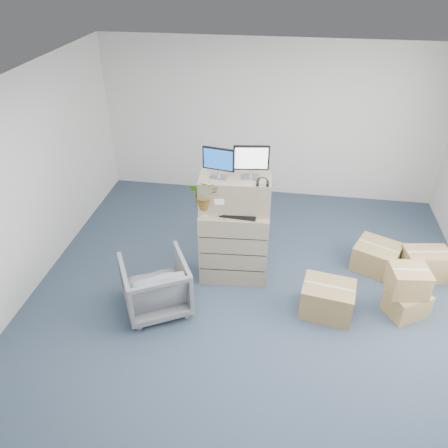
{
  "coord_description": "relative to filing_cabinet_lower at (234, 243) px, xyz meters",
  "views": [
    {
      "loc": [
        0.32,
        -3.94,
        4.12
      ],
      "look_at": [
        -0.35,
        0.4,
        1.22
      ],
      "focal_mm": 35.0,
      "sensor_mm": 36.0,
      "label": 1
    }
  ],
  "objects": [
    {
      "name": "headphones",
      "position": [
        0.36,
        -0.11,
        1.05
      ],
      "size": [
        0.15,
        0.03,
        0.15
      ],
      "primitive_type": "torus",
      "rotation": [
        1.57,
        0.0,
        0.07
      ],
      "color": "black",
      "rests_on": "filing_cabinet_upper"
    },
    {
      "name": "tissue_box",
      "position": [
        0.31,
        0.1,
        0.65
      ],
      "size": [
        0.28,
        0.18,
        0.1
      ],
      "primitive_type": "cube",
      "rotation": [
        0.0,
        0.0,
        0.23
      ],
      "color": "#41A1DD",
      "rests_on": "external_drive"
    },
    {
      "name": "monitor_right",
      "position": [
        0.19,
        0.06,
        1.25
      ],
      "size": [
        0.45,
        0.2,
        0.44
      ],
      "rotation": [
        0.0,
        0.0,
        0.13
      ],
      "color": "#99999E",
      "rests_on": "filing_cabinet_upper"
    },
    {
      "name": "monitor_left",
      "position": [
        -0.21,
        0.01,
        1.24
      ],
      "size": [
        0.41,
        0.19,
        0.41
      ],
      "rotation": [
        0.0,
        0.0,
        -0.18
      ],
      "color": "#99999E",
      "rests_on": "filing_cabinet_upper"
    },
    {
      "name": "ground",
      "position": [
        0.3,
        -0.95,
        -0.54
      ],
      "size": [
        7.0,
        7.0,
        0.0
      ],
      "primitive_type": "plane",
      "color": "#273546",
      "rests_on": "ground"
    },
    {
      "name": "filing_cabinet_lower",
      "position": [
        0.0,
        0.0,
        0.0
      ],
      "size": [
        0.97,
        0.63,
        1.08
      ],
      "primitive_type": "cube",
      "rotation": [
        0.0,
        0.0,
        0.07
      ],
      "color": "#9C8B6C",
      "rests_on": "ground"
    },
    {
      "name": "potted_plant",
      "position": [
        -0.36,
        -0.12,
        0.78
      ],
      "size": [
        0.42,
        0.46,
        0.42
      ],
      "rotation": [
        0.0,
        0.0,
        0.07
      ],
      "color": "#B2CBA4",
      "rests_on": "filing_cabinet_lower"
    },
    {
      "name": "wall_back",
      "position": [
        0.3,
        2.56,
        0.86
      ],
      "size": [
        6.0,
        0.02,
        2.8
      ],
      "primitive_type": "cube",
      "color": "silver",
      "rests_on": "ground"
    },
    {
      "name": "phone_dock",
      "position": [
        -0.05,
        0.06,
        0.58
      ],
      "size": [
        0.06,
        0.05,
        0.12
      ],
      "rotation": [
        0.0,
        0.0,
        0.07
      ],
      "color": "silver",
      "rests_on": "filing_cabinet_lower"
    },
    {
      "name": "mouse",
      "position": [
        0.3,
        -0.09,
        0.56
      ],
      "size": [
        0.11,
        0.07,
        0.03
      ],
      "primitive_type": "ellipsoid",
      "rotation": [
        0.0,
        0.0,
        -0.13
      ],
      "color": "silver",
      "rests_on": "filing_cabinet_lower"
    },
    {
      "name": "filing_cabinet_upper",
      "position": [
        -0.0,
        0.05,
        0.77
      ],
      "size": [
        0.96,
        0.53,
        0.46
      ],
      "primitive_type": "cube",
      "rotation": [
        0.0,
        0.0,
        0.07
      ],
      "color": "#9C8B6C",
      "rests_on": "filing_cabinet_lower"
    },
    {
      "name": "external_drive",
      "position": [
        0.36,
        0.12,
        0.57
      ],
      "size": [
        0.21,
        0.18,
        0.06
      ],
      "primitive_type": "cube",
      "rotation": [
        0.0,
        0.0,
        0.23
      ],
      "color": "black",
      "rests_on": "filing_cabinet_lower"
    },
    {
      "name": "keyboard",
      "position": [
        0.06,
        -0.11,
        0.55
      ],
      "size": [
        0.5,
        0.24,
        0.03
      ],
      "primitive_type": "cube",
      "rotation": [
        0.0,
        0.0,
        -0.08
      ],
      "color": "black",
      "rests_on": "filing_cabinet_lower"
    },
    {
      "name": "water_bottle",
      "position": [
        0.07,
        0.07,
        0.66
      ],
      "size": [
        0.07,
        0.07,
        0.25
      ],
      "primitive_type": "cylinder",
      "color": "gray",
      "rests_on": "filing_cabinet_lower"
    },
    {
      "name": "office_chair",
      "position": [
        -0.91,
        -0.82,
        -0.13
      ],
      "size": [
        1.06,
        1.04,
        0.82
      ],
      "primitive_type": "imported",
      "rotation": [
        0.0,
        0.0,
        3.64
      ],
      "color": "slate",
      "rests_on": "ground"
    },
    {
      "name": "cardboard_boxes",
      "position": [
        2.03,
        -0.09,
        -0.29
      ],
      "size": [
        2.1,
        1.72,
        0.7
      ],
      "color": "olive",
      "rests_on": "ground"
    }
  ]
}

